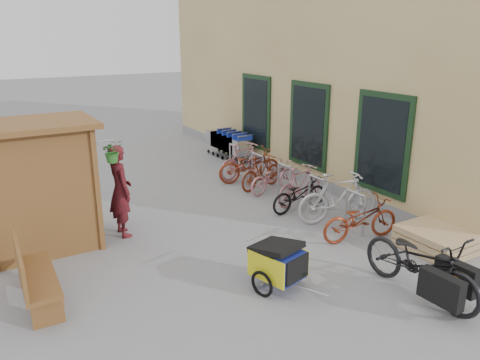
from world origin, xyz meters
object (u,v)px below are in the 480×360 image
bike_1 (338,198)px  bike_4 (273,177)px  bench (32,274)px  person_kiosk (120,191)px  child_trailer (278,261)px  bike_6 (249,165)px  bike_5 (261,172)px  bike_7 (243,161)px  bike_3 (300,185)px  shopping_carts (228,142)px  kiosk (31,169)px  cargo_bike (422,264)px  bike_0 (360,219)px  bike_2 (299,194)px  pallet_stack (436,240)px

bike_1 → bike_4: size_ratio=1.20×
bench → person_kiosk: (1.93, 1.85, 0.41)m
child_trailer → bike_6: bike_6 is taller
bike_5 → bike_7: bearing=-19.1°
person_kiosk → bike_1: 4.50m
bike_3 → shopping_carts: bearing=-20.7°
bike_3 → kiosk: bearing=71.2°
cargo_bike → bike_0: cargo_bike is taller
cargo_bike → bike_5: bearing=80.7°
kiosk → bike_0: (5.41, -2.79, -1.12)m
bike_1 → bike_3: bearing=14.5°
bike_2 → bike_6: (0.19, 2.44, 0.07)m
kiosk → person_kiosk: bearing=-5.9°
child_trailer → bike_3: bike_3 is taller
cargo_bike → bike_5: size_ratio=1.41×
bike_0 → bike_1: size_ratio=0.89×
bike_7 → bike_1: bearing=169.4°
bike_1 → bike_2: 1.01m
pallet_stack → child_trailer: child_trailer is taller
shopping_carts → bike_7: size_ratio=1.30×
person_kiosk → bike_1: person_kiosk is taller
bike_0 → bike_2: size_ratio=1.08×
pallet_stack → bike_1: size_ratio=0.65×
shopping_carts → bike_1: bearing=-96.1°
bike_0 → bike_1: (0.25, 0.91, 0.12)m
shopping_carts → bike_7: bike_7 is taller
shopping_carts → bike_4: bearing=-100.9°
bench → bike_5: 6.57m
bike_5 → bike_3: bearing=171.9°
shopping_carts → child_trailer: 8.06m
person_kiosk → bike_7: 4.59m
person_kiosk → bike_6: person_kiosk is taller
bike_0 → bike_5: bearing=8.6°
pallet_stack → bike_1: bike_1 is taller
bench → bike_5: bearing=27.6°
cargo_bike → bike_7: (0.89, 6.68, -0.04)m
cargo_bike → kiosk: bearing=133.4°
child_trailer → bike_0: (2.42, 0.64, -0.02)m
kiosk → bike_4: 5.75m
person_kiosk → bike_2: (3.86, -0.77, -0.53)m
bike_4 → bike_7: bearing=-11.1°
pallet_stack → bike_7: size_ratio=0.73×
shopping_carts → bike_0: bearing=-97.3°
cargo_bike → bike_7: 6.74m
bike_2 → bike_6: 2.45m
child_trailer → cargo_bike: cargo_bike is taller
pallet_stack → bike_7: 5.83m
kiosk → bike_0: 6.19m
bike_4 → bike_6: (-0.04, 1.04, 0.06)m
pallet_stack → bike_0: size_ratio=0.73×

